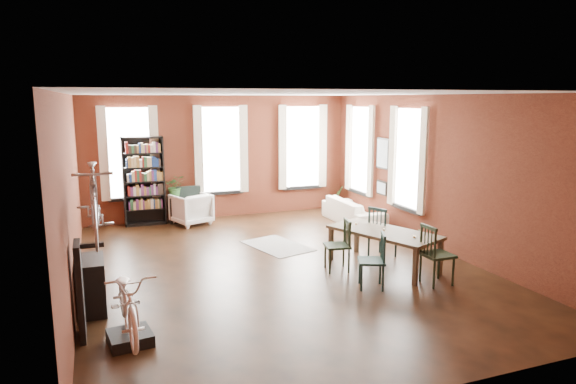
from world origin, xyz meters
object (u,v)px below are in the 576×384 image
bookshelf (144,181)px  dining_table (383,249)px  dining_chair_b (337,245)px  dining_chair_a (371,261)px  cream_sofa (353,207)px  dining_chair_d (383,232)px  plant_stand (175,210)px  dining_chair_c (437,255)px  bicycle_floor (126,270)px  bike_trainer (130,338)px  console_table (91,285)px  white_armchair (191,207)px

bookshelf → dining_table: bearing=-52.6°
dining_chair_b → bookshelf: size_ratio=0.43×
dining_chair_a → cream_sofa: size_ratio=0.45×
dining_chair_d → cream_sofa: dining_chair_d is taller
plant_stand → dining_chair_c: bearing=-59.9°
cream_sofa → bicycle_floor: (-5.78, -4.81, 0.59)m
dining_table → dining_chair_d: bearing=37.7°
bike_trainer → console_table: 1.40m
dining_chair_a → white_armchair: 5.83m
dining_chair_d → bicycle_floor: 5.42m
cream_sofa → bicycle_floor: 7.55m
dining_table → bike_trainer: 4.90m
bookshelf → bike_trainer: (-0.83, -6.49, -1.02)m
bicycle_floor → dining_chair_d: bearing=19.8°
dining_chair_d → bicycle_floor: size_ratio=0.60×
dining_chair_a → bike_trainer: size_ratio=1.76×
dining_chair_c → bicycle_floor: size_ratio=0.61×
bicycle_floor → cream_sofa: bearing=36.9°
dining_table → bicycle_floor: 4.94m
dining_table → dining_chair_a: (-0.74, -0.85, 0.11)m
dining_chair_a → bookshelf: 6.64m
dining_chair_a → dining_chair_b: 1.00m
console_table → plant_stand: console_table is taller
dining_chair_d → bicycle_floor: bearing=89.2°
dining_chair_c → cream_sofa: bearing=-9.4°
bike_trainer → console_table: size_ratio=0.66×
white_armchair → bicycle_floor: bicycle_floor is taller
white_armchair → bike_trainer: white_armchair is taller
cream_sofa → dining_chair_a: bearing=155.7°
dining_chair_b → cream_sofa: 3.74m
cream_sofa → plant_stand: (-4.22, 1.64, -0.08)m
bookshelf → white_armchair: (1.08, -0.37, -0.67)m
plant_stand → bicycle_floor: bicycle_floor is taller
console_table → bookshelf: bearing=76.2°
dining_chair_b → bookshelf: (-2.94, 4.85, 0.63)m
dining_chair_c → plant_stand: size_ratio=1.56×
dining_chair_a → dining_chair_c: (1.14, -0.23, 0.05)m
bookshelf → plant_stand: bookshelf is taller
dining_chair_b → bike_trainer: bearing=-55.6°
bicycle_floor → dining_chair_b: bearing=21.0°
dining_chair_a → dining_chair_c: 1.16m
dining_chair_a → dining_chair_d: dining_chair_d is taller
dining_chair_a → dining_chair_d: bearing=166.4°
white_armchair → plant_stand: 0.47m
dining_chair_b → console_table: size_ratio=1.18×
console_table → bicycle_floor: bearing=-71.1°
console_table → dining_chair_b: bearing=4.8°
dining_chair_d → cream_sofa: size_ratio=0.49×
bookshelf → console_table: 5.40m
dining_chair_b → white_armchair: dining_chair_b is taller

